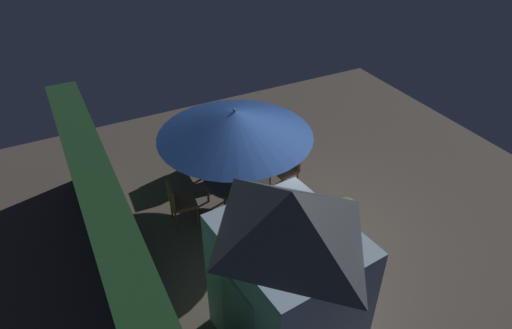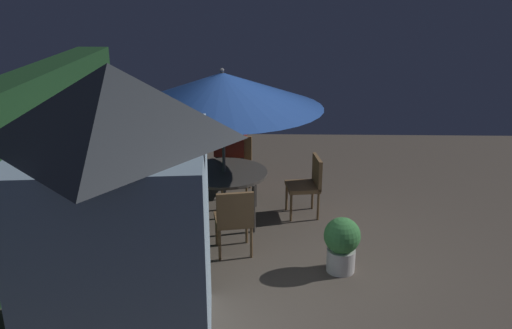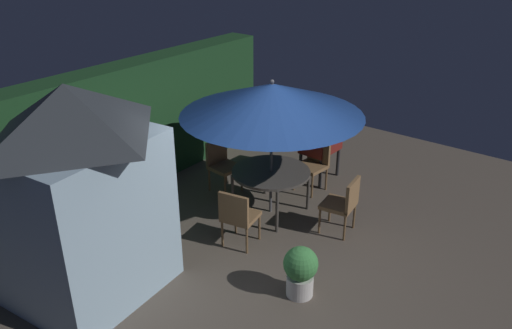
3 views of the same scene
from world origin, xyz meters
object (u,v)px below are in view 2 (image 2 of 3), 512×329
object	(u,v)px
bbq_grill	(231,134)
chair_far_side	(148,182)
chair_near_shed	(237,160)
potted_plant_by_shed	(342,243)
garden_shed	(121,217)
patio_umbrella	(222,90)
patio_table	(224,175)
chair_toward_hedge	(234,217)
chair_toward_house	(308,182)

from	to	relation	value
bbq_grill	chair_far_side	bearing A→B (deg)	141.31
chair_near_shed	chair_far_side	world-z (taller)	same
chair_near_shed	potted_plant_by_shed	xyz separation A→B (m)	(-2.56, -1.40, -0.15)
garden_shed	patio_umbrella	distance (m)	3.06
garden_shed	chair_near_shed	distance (m)	4.22
garden_shed	patio_table	distance (m)	3.10
patio_table	chair_toward_hedge	world-z (taller)	chair_toward_hedge
patio_umbrella	bbq_grill	xyz separation A→B (m)	(1.52, 0.01, -1.07)
patio_table	potted_plant_by_shed	size ratio (longest dim) A/B	1.81
garden_shed	chair_near_shed	xyz separation A→B (m)	(4.06, -0.77, -0.87)
patio_table	bbq_grill	distance (m)	1.53
garden_shed	chair_toward_hedge	bearing A→B (deg)	-24.65
chair_near_shed	chair_toward_hedge	bearing A→B (deg)	-177.60
garden_shed	chair_toward_hedge	xyz separation A→B (m)	(1.87, -0.86, -0.87)
chair_near_shed	chair_toward_house	bearing A→B (deg)	-130.61
chair_far_side	chair_toward_hedge	distance (m)	1.80
garden_shed	potted_plant_by_shed	xyz separation A→B (m)	(1.50, -2.16, -1.01)
chair_near_shed	chair_toward_house	world-z (taller)	same
garden_shed	chair_toward_hedge	distance (m)	2.23
garden_shed	bbq_grill	xyz separation A→B (m)	(4.47, -0.64, -0.54)
chair_toward_hedge	patio_umbrella	bearing A→B (deg)	10.91
chair_far_side	chair_toward_house	bearing A→B (deg)	-88.80
garden_shed	patio_umbrella	size ratio (longest dim) A/B	0.98
patio_umbrella	potted_plant_by_shed	xyz separation A→B (m)	(-1.45, -1.51, -1.54)
garden_shed	chair_toward_hedge	world-z (taller)	garden_shed
chair_toward_hedge	potted_plant_by_shed	bearing A→B (deg)	-105.72
garden_shed	patio_table	xyz separation A→B (m)	(2.95, -0.65, -0.71)
chair_far_side	potted_plant_by_shed	distance (m)	3.08
chair_far_side	patio_table	bearing A→B (deg)	-95.71
patio_table	chair_toward_hedge	bearing A→B (deg)	-169.09
chair_near_shed	chair_toward_hedge	world-z (taller)	same
garden_shed	chair_toward_house	distance (m)	3.73
bbq_grill	chair_toward_house	xyz separation A→B (m)	(-1.36, -1.23, -0.33)
bbq_grill	chair_far_side	distance (m)	1.83
patio_umbrella	chair_far_side	xyz separation A→B (m)	(0.11, 1.14, -1.39)
chair_toward_house	potted_plant_by_shed	distance (m)	1.64
patio_table	patio_umbrella	xyz separation A→B (m)	(0.00, 0.00, 1.24)
patio_table	chair_toward_house	xyz separation A→B (m)	(0.16, -1.22, -0.16)
chair_near_shed	chair_toward_house	xyz separation A→B (m)	(-0.95, -1.11, 0.00)
patio_umbrella	chair_near_shed	bearing A→B (deg)	-5.95
bbq_grill	chair_toward_house	distance (m)	1.86
chair_far_side	potted_plant_by_shed	size ratio (longest dim) A/B	1.31
garden_shed	bbq_grill	distance (m)	4.55
chair_far_side	chair_toward_house	size ratio (longest dim) A/B	1.00
patio_table	chair_near_shed	bearing A→B (deg)	-5.95
patio_umbrella	chair_toward_hedge	world-z (taller)	patio_umbrella
patio_table	potted_plant_by_shed	xyz separation A→B (m)	(-1.45, -1.51, -0.30)
bbq_grill	chair_toward_house	bearing A→B (deg)	-137.80
patio_table	chair_toward_hedge	size ratio (longest dim) A/B	1.38
chair_toward_house	garden_shed	bearing A→B (deg)	148.95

